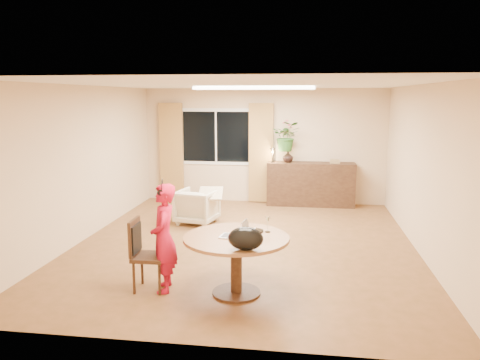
{
  "coord_description": "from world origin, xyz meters",
  "views": [
    {
      "loc": [
        0.97,
        -7.38,
        2.4
      ],
      "look_at": [
        -0.05,
        -0.2,
        1.11
      ],
      "focal_mm": 35.0,
      "sensor_mm": 36.0,
      "label": 1
    }
  ],
  "objects_px": {
    "sideboard": "(311,184)",
    "armchair": "(197,206)",
    "dining_table": "(236,249)",
    "child": "(164,238)",
    "dining_chair": "(150,255)"
  },
  "relations": [
    {
      "from": "dining_table",
      "to": "child",
      "type": "relative_size",
      "value": 0.95
    },
    {
      "from": "dining_chair",
      "to": "armchair",
      "type": "relative_size",
      "value": 1.26
    },
    {
      "from": "armchair",
      "to": "dining_table",
      "type": "bearing_deg",
      "value": 122.72
    },
    {
      "from": "dining_chair",
      "to": "armchair",
      "type": "bearing_deg",
      "value": 90.71
    },
    {
      "from": "dining_table",
      "to": "dining_chair",
      "type": "height_order",
      "value": "dining_chair"
    },
    {
      "from": "dining_table",
      "to": "child",
      "type": "bearing_deg",
      "value": -179.55
    },
    {
      "from": "child",
      "to": "sideboard",
      "type": "relative_size",
      "value": 0.7
    },
    {
      "from": "sideboard",
      "to": "dining_table",
      "type": "bearing_deg",
      "value": -100.6
    },
    {
      "from": "sideboard",
      "to": "armchair",
      "type": "bearing_deg",
      "value": -139.86
    },
    {
      "from": "dining_table",
      "to": "dining_chair",
      "type": "xyz_separation_m",
      "value": [
        -1.09,
        -0.02,
        -0.12
      ]
    },
    {
      "from": "dining_table",
      "to": "armchair",
      "type": "height_order",
      "value": "dining_table"
    },
    {
      "from": "dining_table",
      "to": "child",
      "type": "height_order",
      "value": "child"
    },
    {
      "from": "dining_chair",
      "to": "child",
      "type": "relative_size",
      "value": 0.67
    },
    {
      "from": "dining_chair",
      "to": "child",
      "type": "bearing_deg",
      "value": 0.63
    },
    {
      "from": "dining_table",
      "to": "armchair",
      "type": "relative_size",
      "value": 1.78
    }
  ]
}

